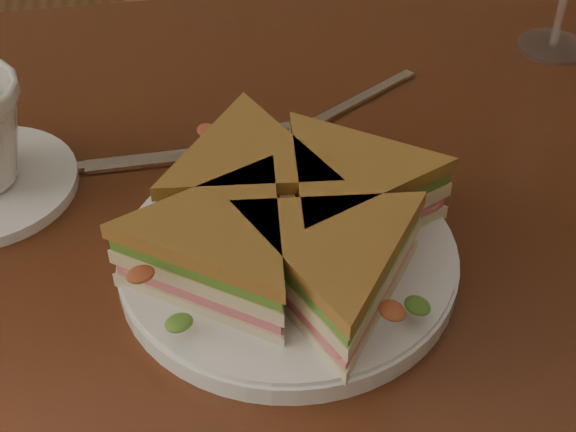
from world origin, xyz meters
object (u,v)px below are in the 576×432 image
(table, at_px, (268,302))
(sandwich_wedges, at_px, (288,221))
(plate, at_px, (288,258))
(knife, at_px, (184,157))
(spoon, at_px, (310,125))

(table, bearing_deg, sandwich_wedges, -81.80)
(sandwich_wedges, bearing_deg, plate, 180.00)
(plate, xyz_separation_m, knife, (-0.07, 0.15, -0.01))
(table, distance_m, sandwich_wedges, 0.15)
(sandwich_wedges, height_order, spoon, sandwich_wedges)
(spoon, bearing_deg, sandwich_wedges, -138.27)
(spoon, bearing_deg, knife, 160.92)
(plate, xyz_separation_m, sandwich_wedges, (0.00, 0.00, 0.04))
(table, xyz_separation_m, knife, (-0.06, 0.09, 0.10))
(table, bearing_deg, plate, -81.80)
(sandwich_wedges, xyz_separation_m, spoon, (0.05, 0.17, -0.04))
(table, xyz_separation_m, spoon, (0.06, 0.12, 0.10))
(table, relative_size, sandwich_wedges, 3.96)
(knife, bearing_deg, plate, -66.27)
(plate, xyz_separation_m, spoon, (0.05, 0.17, -0.00))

